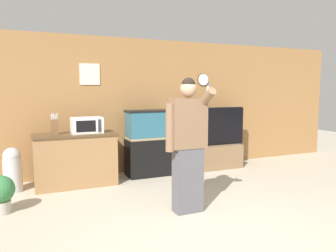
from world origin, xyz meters
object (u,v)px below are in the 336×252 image
at_px(person_standing, 188,143).
at_px(trash_bin, 12,169).
at_px(potted_plant, 0,192).
at_px(tv_on_stand, 216,150).
at_px(aquarium_on_stand, 150,143).
at_px(microwave, 87,125).
at_px(counter_island, 76,160).
at_px(knife_block, 55,126).

xyz_separation_m(person_standing, trash_bin, (-2.15, 1.89, -0.56)).
bearing_deg(potted_plant, tv_on_stand, 14.28).
relative_size(aquarium_on_stand, person_standing, 0.70).
distance_m(microwave, aquarium_on_stand, 1.26).
relative_size(microwave, potted_plant, 1.00).
distance_m(counter_island, microwave, 0.61).
bearing_deg(counter_island, microwave, 1.95).
relative_size(counter_island, tv_on_stand, 1.03).
bearing_deg(knife_block, potted_plant, -130.98).
bearing_deg(microwave, potted_plant, -145.06).
bearing_deg(potted_plant, counter_island, 39.40).
bearing_deg(microwave, person_standing, -61.77).
xyz_separation_m(knife_block, person_standing, (1.49, -1.81, -0.10)).
distance_m(microwave, tv_on_stand, 2.69).
xyz_separation_m(aquarium_on_stand, person_standing, (-0.20, -1.96, 0.30)).
xyz_separation_m(knife_block, aquarium_on_stand, (1.69, 0.15, -0.41)).
height_order(knife_block, trash_bin, knife_block).
height_order(microwave, aquarium_on_stand, aquarium_on_stand).
distance_m(knife_block, trash_bin, 0.93).
bearing_deg(tv_on_stand, counter_island, -178.00).
relative_size(tv_on_stand, potted_plant, 2.58).
xyz_separation_m(counter_island, trash_bin, (-0.97, 0.08, -0.08)).
bearing_deg(trash_bin, potted_plant, -97.18).
relative_size(microwave, trash_bin, 0.72).
height_order(person_standing, potted_plant, person_standing).
xyz_separation_m(aquarium_on_stand, trash_bin, (-2.35, -0.07, -0.25)).
distance_m(aquarium_on_stand, trash_bin, 2.36).
height_order(microwave, trash_bin, microwave).
relative_size(potted_plant, trash_bin, 0.72).
bearing_deg(counter_island, aquarium_on_stand, 6.07).
bearing_deg(counter_island, tv_on_stand, 2.00).
xyz_separation_m(person_standing, potted_plant, (-2.27, 0.92, -0.64)).
distance_m(tv_on_stand, trash_bin, 3.78).
xyz_separation_m(tv_on_stand, trash_bin, (-3.78, -0.02, -0.01)).
height_order(aquarium_on_stand, tv_on_stand, tv_on_stand).
height_order(tv_on_stand, person_standing, person_standing).
bearing_deg(microwave, trash_bin, 176.53).
bearing_deg(microwave, counter_island, -178.05).
relative_size(counter_island, microwave, 2.66).
height_order(counter_island, person_standing, person_standing).
relative_size(counter_island, aquarium_on_stand, 1.09).
relative_size(knife_block, aquarium_on_stand, 0.28).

